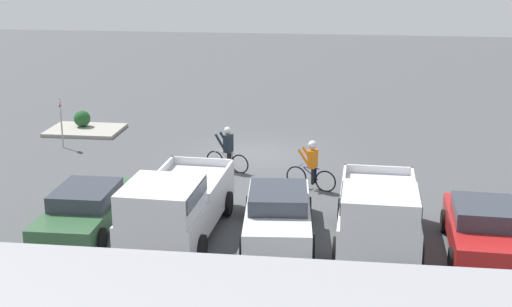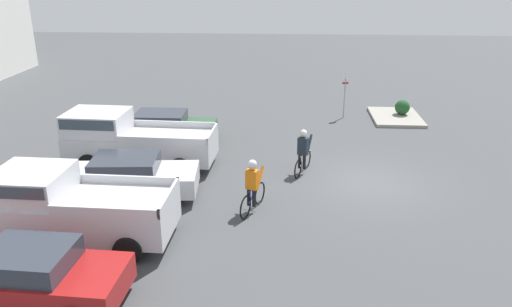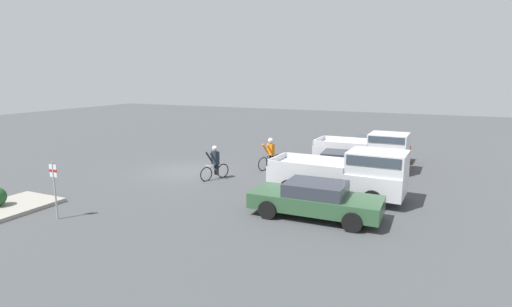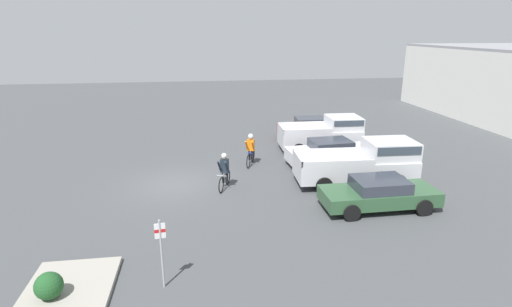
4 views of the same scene
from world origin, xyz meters
name	(u,v)px [view 2 (image 2 of 4)]	position (x,y,z in m)	size (l,w,h in m)	color
ground_plane	(367,182)	(0.00, 0.00, 0.00)	(80.00, 80.00, 0.00)	#424447
sedan_0	(31,276)	(-7.28, 8.58, 0.72)	(2.12, 4.34, 1.41)	maroon
pickup_truck_0	(72,205)	(-4.47, 8.77, 1.07)	(2.41, 4.88, 2.06)	silver
sedan_1	(126,177)	(-1.68, 8.14, 0.72)	(2.29, 4.78, 1.40)	silver
pickup_truck_1	(128,138)	(1.14, 8.91, 1.08)	(2.45, 5.64, 2.09)	silver
sedan_2	(161,126)	(3.92, 8.35, 0.67)	(2.03, 4.69, 1.30)	#2D5133
cyclist_0	(303,151)	(0.76, 2.28, 0.85)	(1.69, 0.69, 1.71)	black
cyclist_1	(253,185)	(-2.41, 3.92, 0.88)	(1.75, 0.71, 1.74)	black
fire_lane_sign	(345,93)	(8.02, 0.06, 1.28)	(0.06, 0.30, 2.10)	#9E9EA3
curb_island	(396,117)	(8.04, -2.56, 0.07)	(3.20, 2.38, 0.15)	gray
shrub	(402,107)	(8.28, -2.90, 0.52)	(0.74, 0.74, 0.74)	#1E4C23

